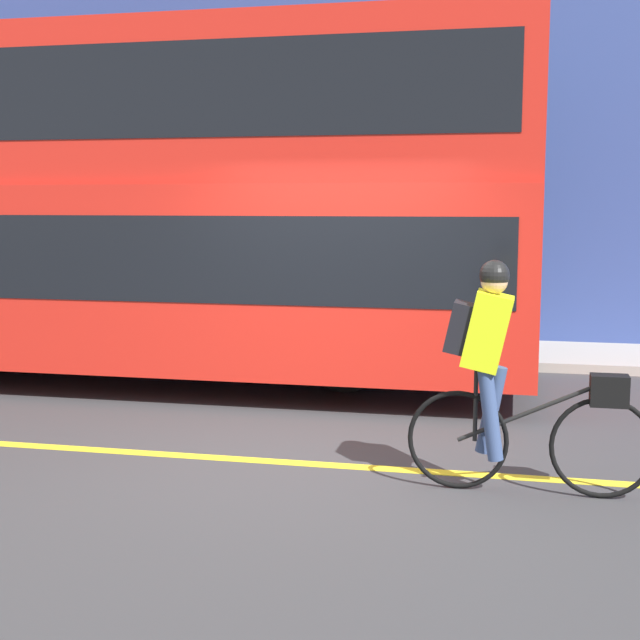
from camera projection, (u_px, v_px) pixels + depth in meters
name	position (u px, v px, depth m)	size (l,w,h in m)	color
ground_plane	(300.00, 459.00, 7.26)	(80.00, 80.00, 0.00)	#38383A
road_center_line	(297.00, 463.00, 7.15)	(50.00, 0.14, 0.01)	yellow
sidewalk_curb	(389.00, 350.00, 12.21)	(60.00, 1.80, 0.12)	#A8A399
building_facade	(401.00, 94.00, 12.75)	(60.00, 0.30, 7.20)	#33478C
bus	(65.00, 194.00, 10.36)	(10.78, 2.51, 3.91)	black
cyclist_on_bike	(505.00, 370.00, 6.34)	(1.74, 0.32, 1.68)	black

